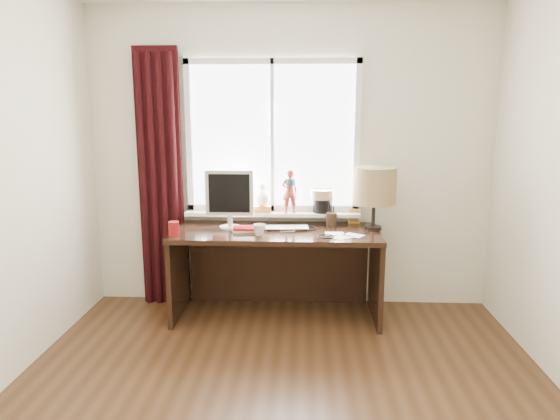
# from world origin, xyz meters

# --- Properties ---
(wall_back) EXTENTS (3.50, 0.00, 2.60)m
(wall_back) POSITION_xyz_m (0.00, 2.00, 1.30)
(wall_back) COLOR beige
(wall_back) RESTS_ON ground
(laptop) EXTENTS (0.38, 0.26, 0.03)m
(laptop) POSITION_xyz_m (-0.01, 1.66, 0.76)
(laptop) COLOR silver
(laptop) RESTS_ON desk
(mug) EXTENTS (0.12, 0.13, 0.10)m
(mug) POSITION_xyz_m (-0.23, 1.47, 0.80)
(mug) COLOR white
(mug) RESTS_ON desk
(red_cup) EXTENTS (0.08, 0.08, 0.11)m
(red_cup) POSITION_xyz_m (-0.90, 1.43, 0.81)
(red_cup) COLOR maroon
(red_cup) RESTS_ON desk
(window) EXTENTS (1.52, 0.20, 1.40)m
(window) POSITION_xyz_m (-0.13, 1.95, 1.31)
(window) COLOR white
(window) RESTS_ON ground
(curtain) EXTENTS (0.38, 0.09, 2.25)m
(curtain) POSITION_xyz_m (-1.13, 1.91, 1.12)
(curtain) COLOR black
(curtain) RESTS_ON floor
(desk) EXTENTS (1.70, 0.70, 0.75)m
(desk) POSITION_xyz_m (-0.10, 1.73, 0.51)
(desk) COLOR black
(desk) RESTS_ON floor
(monitor) EXTENTS (0.40, 0.18, 0.49)m
(monitor) POSITION_xyz_m (-0.49, 1.70, 1.03)
(monitor) COLOR beige
(monitor) RESTS_ON desk
(notebook_stack) EXTENTS (0.26, 0.22, 0.03)m
(notebook_stack) POSITION_xyz_m (-0.35, 1.61, 0.77)
(notebook_stack) COLOR beige
(notebook_stack) RESTS_ON desk
(brush_holder) EXTENTS (0.09, 0.09, 0.25)m
(brush_holder) POSITION_xyz_m (0.36, 1.79, 0.81)
(brush_holder) COLOR black
(brush_holder) RESTS_ON desk
(icon_frame) EXTENTS (0.10, 0.04, 0.13)m
(icon_frame) POSITION_xyz_m (0.57, 1.93, 0.81)
(icon_frame) COLOR gold
(icon_frame) RESTS_ON desk
(table_lamp) EXTENTS (0.35, 0.35, 0.52)m
(table_lamp) POSITION_xyz_m (0.70, 1.70, 1.11)
(table_lamp) COLOR black
(table_lamp) RESTS_ON desk
(loose_papers) EXTENTS (0.32, 0.26, 0.00)m
(loose_papers) POSITION_xyz_m (0.44, 1.49, 0.75)
(loose_papers) COLOR white
(loose_papers) RESTS_ON desk
(desk_cables) EXTENTS (0.28, 0.44, 0.01)m
(desk_cables) POSITION_xyz_m (0.23, 1.60, 0.75)
(desk_cables) COLOR black
(desk_cables) RESTS_ON desk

